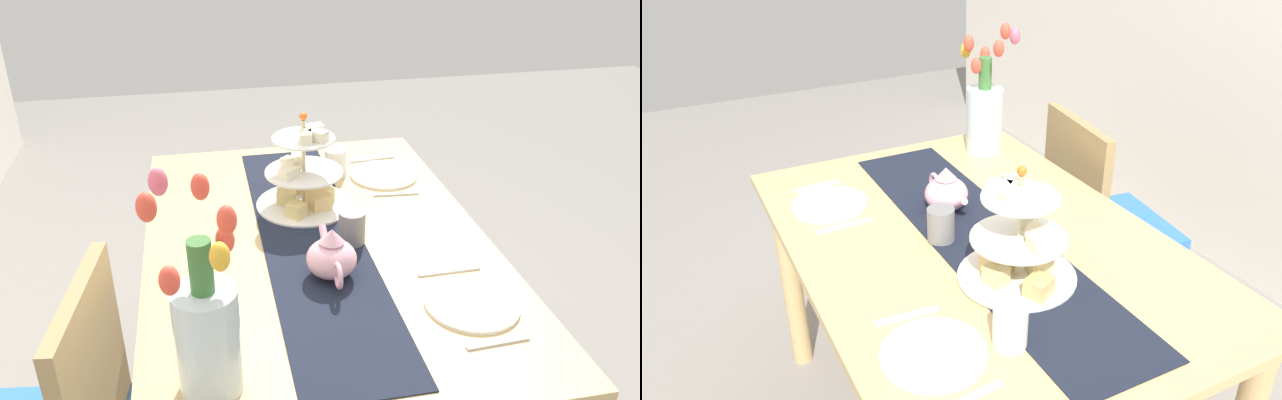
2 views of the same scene
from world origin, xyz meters
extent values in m
cube|color=tan|center=(0.00, 0.00, 0.76)|extent=(1.42, 0.96, 0.03)
cylinder|color=tan|center=(0.64, -0.41, 0.37)|extent=(0.07, 0.07, 0.75)
cylinder|color=tan|center=(0.64, 0.41, 0.37)|extent=(0.07, 0.07, 0.75)
cube|color=#9C8254|center=(-0.34, 0.59, 0.69)|extent=(0.42, 0.09, 0.45)
cube|color=black|center=(0.00, 0.02, 0.78)|extent=(1.28, 0.28, 0.00)
cylinder|color=beige|center=(0.21, 0.00, 0.92)|extent=(0.01, 0.01, 0.28)
cylinder|color=white|center=(0.21, 0.00, 0.78)|extent=(0.30, 0.30, 0.01)
cylinder|color=white|center=(0.21, 0.00, 0.89)|extent=(0.24, 0.24, 0.01)
cylinder|color=white|center=(0.21, 0.00, 1.00)|extent=(0.19, 0.19, 0.01)
cube|color=#E7B972|center=(0.31, 0.00, 0.81)|extent=(0.08, 0.08, 0.05)
cube|color=#DFCE85|center=(0.23, 0.05, 0.81)|extent=(0.06, 0.07, 0.04)
cube|color=#E3CA7C|center=(0.13, 0.04, 0.81)|extent=(0.07, 0.07, 0.04)
cube|color=#E9C27A|center=(0.17, -0.04, 0.81)|extent=(0.08, 0.08, 0.05)
cube|color=beige|center=(0.22, -0.07, 0.81)|extent=(0.06, 0.06, 0.05)
cube|color=beige|center=(0.28, 0.01, 0.91)|extent=(0.06, 0.04, 0.03)
cube|color=#F3E2BC|center=(0.24, 0.04, 0.91)|extent=(0.07, 0.06, 0.03)
cube|color=#F4E9C8|center=(0.17, 0.05, 0.91)|extent=(0.06, 0.07, 0.03)
cube|color=beige|center=(0.17, 0.00, 1.02)|extent=(0.06, 0.04, 0.03)
cube|color=#EDE7C8|center=(0.18, -0.04, 1.02)|extent=(0.07, 0.06, 0.03)
cube|color=beige|center=(0.23, -0.03, 1.02)|extent=(0.05, 0.06, 0.03)
sphere|color=orange|center=(0.21, 0.00, 1.07)|extent=(0.02, 0.02, 0.02)
ellipsoid|color=#E5A8BC|center=(-0.19, 0.00, 0.83)|extent=(0.13, 0.13, 0.10)
cone|color=#E5A8BC|center=(-0.19, 0.00, 0.90)|extent=(0.06, 0.06, 0.04)
cylinder|color=#E5A8BC|center=(-0.10, 0.00, 0.84)|extent=(0.07, 0.02, 0.06)
torus|color=#E5A8BC|center=(-0.27, 0.00, 0.83)|extent=(0.07, 0.01, 0.07)
cylinder|color=silver|center=(-0.53, 0.32, 0.89)|extent=(0.13, 0.13, 0.23)
cylinder|color=#3D7538|center=(-0.53, 0.32, 1.06)|extent=(0.05, 0.05, 0.12)
ellipsoid|color=#EF4C38|center=(-0.43, 0.31, 1.18)|extent=(0.04, 0.04, 0.06)
ellipsoid|color=#E5607A|center=(-0.45, 0.38, 1.20)|extent=(0.04, 0.04, 0.06)
ellipsoid|color=#EF4C38|center=(-0.54, 0.40, 1.20)|extent=(0.04, 0.04, 0.06)
ellipsoid|color=#EF4C38|center=(-0.63, 0.37, 1.10)|extent=(0.04, 0.04, 0.06)
ellipsoid|color=yellow|center=(-0.61, 0.29, 1.13)|extent=(0.04, 0.04, 0.06)
ellipsoid|color=#EF4C38|center=(-0.56, 0.27, 1.17)|extent=(0.04, 0.04, 0.06)
ellipsoid|color=#EF4C38|center=(-0.51, 0.27, 1.10)|extent=(0.04, 0.04, 0.06)
cylinder|color=white|center=(-0.38, -0.31, 0.78)|extent=(0.23, 0.23, 0.01)
cube|color=silver|center=(-0.52, -0.31, 0.78)|extent=(0.02, 0.15, 0.01)
cube|color=silver|center=(-0.23, -0.31, 0.78)|extent=(0.02, 0.17, 0.01)
cylinder|color=white|center=(0.37, -0.31, 0.78)|extent=(0.23, 0.23, 0.01)
cube|color=silver|center=(0.23, -0.31, 0.78)|extent=(0.03, 0.15, 0.01)
cube|color=silver|center=(0.52, -0.31, 0.78)|extent=(0.03, 0.17, 0.01)
cylinder|color=slate|center=(-0.04, -0.09, 0.83)|extent=(0.08, 0.08, 0.09)
cylinder|color=white|center=(0.42, -0.15, 0.82)|extent=(0.08, 0.08, 0.09)
camera|label=1|loc=(-1.54, 0.30, 1.71)|focal=35.84mm
camera|label=2|loc=(1.30, -0.72, 1.68)|focal=34.97mm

